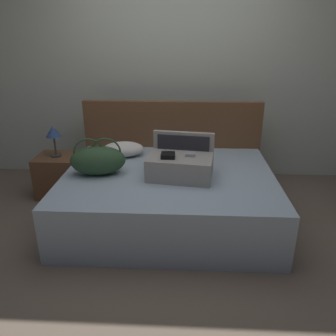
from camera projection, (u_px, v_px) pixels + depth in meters
name	position (u px, v px, depth m)	size (l,w,h in m)	color
ground_plane	(166.00, 243.00, 2.93)	(12.00, 12.00, 0.00)	#6B5B4C
back_wall	(174.00, 69.00, 3.96)	(8.00, 0.10, 2.60)	#B7C1B2
bed	(169.00, 197.00, 3.21)	(1.94, 1.51, 0.49)	#99ADBC
headboard	(172.00, 145.00, 3.84)	(1.97, 0.08, 1.01)	brown
hard_case_large	(180.00, 163.00, 3.01)	(0.62, 0.48, 0.37)	gray
duffel_bag	(98.00, 160.00, 3.05)	(0.53, 0.34, 0.34)	#2D4C2D
pillow_near_headboard	(123.00, 149.00, 3.52)	(0.43, 0.27, 0.15)	white
nightstand	(59.00, 175.00, 3.74)	(0.44, 0.40, 0.46)	brown
table_lamp	(53.00, 133.00, 3.55)	(0.16, 0.16, 0.34)	#3F3833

